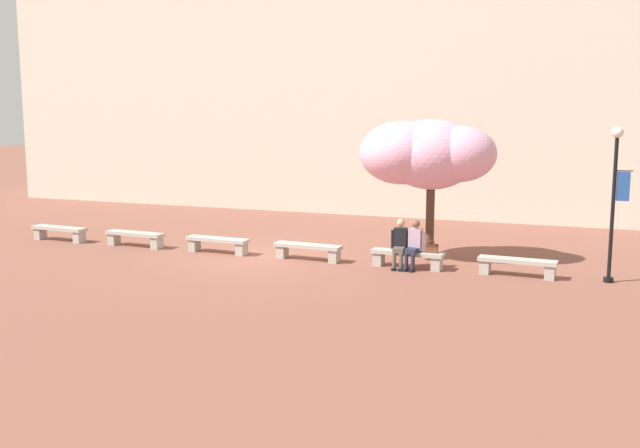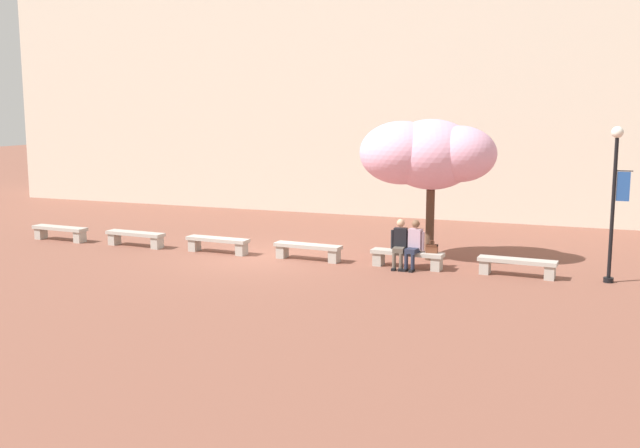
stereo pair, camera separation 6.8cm
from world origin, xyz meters
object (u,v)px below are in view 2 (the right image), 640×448
at_px(stone_bench_near_west, 135,237).
at_px(lamp_post_with_banner, 614,189).
at_px(stone_bench_center, 218,243).
at_px(stone_bench_west_end, 60,231).
at_px(stone_bench_far_east, 517,264).
at_px(person_seated_left, 400,242).
at_px(cherry_tree_main, 427,154).
at_px(stone_bench_near_east, 308,249).
at_px(stone_bench_east_end, 407,256).
at_px(handbag, 432,248).
at_px(person_seated_right, 414,243).

relative_size(stone_bench_near_west, lamp_post_with_banner, 0.52).
xyz_separation_m(stone_bench_near_west, stone_bench_center, (2.82, 0.00, 0.00)).
xyz_separation_m(stone_bench_west_end, stone_bench_near_west, (2.82, -0.00, 0.00)).
bearing_deg(stone_bench_far_east, stone_bench_center, 180.00).
height_order(stone_bench_far_east, lamp_post_with_banner, lamp_post_with_banner).
relative_size(stone_bench_center, stone_bench_far_east, 1.00).
height_order(stone_bench_near_west, stone_bench_far_east, same).
bearing_deg(person_seated_left, stone_bench_near_west, 179.63).
height_order(stone_bench_near_west, cherry_tree_main, cherry_tree_main).
xyz_separation_m(stone_bench_near_east, stone_bench_east_end, (2.82, 0.00, 0.00)).
distance_m(person_seated_left, cherry_tree_main, 2.57).
xyz_separation_m(stone_bench_west_end, stone_bench_east_end, (11.29, 0.00, 0.00)).
bearing_deg(stone_bench_far_east, stone_bench_near_east, 180.00).
xyz_separation_m(stone_bench_near_east, handbag, (3.47, 0.01, 0.27)).
distance_m(stone_bench_west_end, stone_bench_east_end, 11.29).
distance_m(stone_bench_near_west, stone_bench_near_east, 5.64).
relative_size(stone_bench_center, person_seated_left, 1.52).
distance_m(stone_bench_center, person_seated_right, 5.85).
bearing_deg(stone_bench_near_west, stone_bench_east_end, 0.00).
height_order(person_seated_left, cherry_tree_main, cherry_tree_main).
relative_size(stone_bench_near_east, cherry_tree_main, 0.50).
distance_m(stone_bench_west_end, person_seated_left, 11.10).
xyz_separation_m(stone_bench_near_west, cherry_tree_main, (8.66, 1.15, 2.63)).
bearing_deg(stone_bench_west_end, person_seated_right, -0.26).
bearing_deg(stone_bench_east_end, cherry_tree_main, 80.14).
xyz_separation_m(stone_bench_center, handbag, (6.29, 0.01, 0.27)).
relative_size(stone_bench_near_west, stone_bench_far_east, 1.00).
xyz_separation_m(stone_bench_west_end, stone_bench_center, (5.64, 0.00, 0.00)).
bearing_deg(person_seated_left, stone_bench_far_east, 1.01).
relative_size(stone_bench_west_end, handbag, 5.77).
height_order(stone_bench_west_end, person_seated_right, person_seated_right).
distance_m(person_seated_right, lamp_post_with_banner, 5.05).
bearing_deg(stone_bench_west_end, stone_bench_near_east, 0.00).
bearing_deg(cherry_tree_main, stone_bench_near_west, -172.46).
height_order(stone_bench_east_end, stone_bench_far_east, same).
relative_size(person_seated_right, lamp_post_with_banner, 0.34).
bearing_deg(lamp_post_with_banner, stone_bench_far_east, -175.96).
xyz_separation_m(person_seated_right, cherry_tree_main, (0.01, 1.20, 2.24)).
bearing_deg(stone_bench_near_east, stone_bench_far_east, 0.00).
bearing_deg(stone_bench_east_end, stone_bench_west_end, -180.00).
bearing_deg(stone_bench_east_end, stone_bench_near_east, -180.00).
height_order(stone_bench_near_east, person_seated_left, person_seated_left).
distance_m(stone_bench_near_east, stone_bench_far_east, 5.64).
bearing_deg(person_seated_right, stone_bench_near_west, 179.65).
bearing_deg(stone_bench_near_west, handbag, 0.05).
relative_size(stone_bench_far_east, person_seated_right, 1.52).
xyz_separation_m(stone_bench_east_end, handbag, (0.65, 0.01, 0.27)).
height_order(stone_bench_near_west, stone_bench_center, same).
bearing_deg(lamp_post_with_banner, person_seated_right, -177.55).
height_order(stone_bench_far_east, person_seated_left, person_seated_left).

